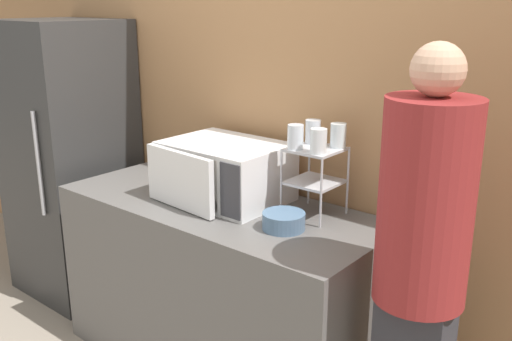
{
  "coord_description": "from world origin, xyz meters",
  "views": [
    {
      "loc": [
        1.8,
        -1.54,
        1.84
      ],
      "look_at": [
        0.21,
        0.38,
        1.09
      ],
      "focal_mm": 40.0,
      "sensor_mm": 36.0,
      "label": 1
    }
  ],
  "objects_px": {
    "glass_front_left": "(295,137)",
    "bowl": "(284,221)",
    "glass_back_left": "(313,132)",
    "glass_front_right": "(319,141)",
    "person": "(421,259)",
    "microwave": "(223,171)",
    "dish_rack": "(315,167)",
    "refrigerator": "(70,161)",
    "glass_back_right": "(338,136)"
  },
  "relations": [
    {
      "from": "microwave",
      "to": "glass_back_right",
      "type": "xyz_separation_m",
      "value": [
        0.54,
        0.18,
        0.23
      ]
    },
    {
      "from": "glass_front_right",
      "to": "glass_back_left",
      "type": "height_order",
      "value": "same"
    },
    {
      "from": "microwave",
      "to": "glass_front_left",
      "type": "height_order",
      "value": "glass_front_left"
    },
    {
      "from": "bowl",
      "to": "refrigerator",
      "type": "relative_size",
      "value": 0.11
    },
    {
      "from": "person",
      "to": "glass_back_left",
      "type": "bearing_deg",
      "value": 153.23
    },
    {
      "from": "bowl",
      "to": "person",
      "type": "relative_size",
      "value": 0.11
    },
    {
      "from": "glass_front_right",
      "to": "person",
      "type": "height_order",
      "value": "person"
    },
    {
      "from": "glass_front_left",
      "to": "bowl",
      "type": "distance_m",
      "value": 0.37
    },
    {
      "from": "dish_rack",
      "to": "bowl",
      "type": "relative_size",
      "value": 1.7
    },
    {
      "from": "dish_rack",
      "to": "glass_front_right",
      "type": "xyz_separation_m",
      "value": [
        0.06,
        -0.07,
        0.14
      ]
    },
    {
      "from": "microwave",
      "to": "person",
      "type": "distance_m",
      "value": 1.13
    },
    {
      "from": "dish_rack",
      "to": "glass_back_right",
      "type": "height_order",
      "value": "glass_back_right"
    },
    {
      "from": "dish_rack",
      "to": "glass_back_left",
      "type": "distance_m",
      "value": 0.17
    },
    {
      "from": "glass_front_left",
      "to": "glass_back_left",
      "type": "distance_m",
      "value": 0.13
    },
    {
      "from": "dish_rack",
      "to": "glass_front_left",
      "type": "bearing_deg",
      "value": -131.89
    },
    {
      "from": "glass_front_left",
      "to": "glass_back_left",
      "type": "bearing_deg",
      "value": 89.38
    },
    {
      "from": "glass_front_right",
      "to": "glass_back_right",
      "type": "bearing_deg",
      "value": 86.55
    },
    {
      "from": "glass_back_left",
      "to": "person",
      "type": "height_order",
      "value": "person"
    },
    {
      "from": "dish_rack",
      "to": "person",
      "type": "height_order",
      "value": "person"
    },
    {
      "from": "dish_rack",
      "to": "glass_front_left",
      "type": "xyz_separation_m",
      "value": [
        -0.06,
        -0.07,
        0.14
      ]
    },
    {
      "from": "person",
      "to": "refrigerator",
      "type": "distance_m",
      "value": 2.41
    },
    {
      "from": "microwave",
      "to": "glass_back_left",
      "type": "relative_size",
      "value": 5.34
    },
    {
      "from": "glass_front_right",
      "to": "person",
      "type": "distance_m",
      "value": 0.69
    },
    {
      "from": "glass_front_right",
      "to": "microwave",
      "type": "bearing_deg",
      "value": -176.39
    },
    {
      "from": "dish_rack",
      "to": "glass_front_right",
      "type": "bearing_deg",
      "value": -49.84
    },
    {
      "from": "glass_back_left",
      "to": "glass_front_right",
      "type": "bearing_deg",
      "value": -48.52
    },
    {
      "from": "glass_back_left",
      "to": "glass_front_left",
      "type": "bearing_deg",
      "value": -90.62
    },
    {
      "from": "glass_front_left",
      "to": "glass_front_right",
      "type": "xyz_separation_m",
      "value": [
        0.12,
        -0.0,
        0.0
      ]
    },
    {
      "from": "glass_back_left",
      "to": "refrigerator",
      "type": "distance_m",
      "value": 1.76
    },
    {
      "from": "glass_front_left",
      "to": "glass_back_left",
      "type": "xyz_separation_m",
      "value": [
        0.0,
        0.13,
        0.0
      ]
    },
    {
      "from": "glass_front_right",
      "to": "bowl",
      "type": "bearing_deg",
      "value": -113.04
    },
    {
      "from": "glass_front_left",
      "to": "microwave",
      "type": "bearing_deg",
      "value": -175.02
    },
    {
      "from": "glass_back_right",
      "to": "bowl",
      "type": "bearing_deg",
      "value": -103.92
    },
    {
      "from": "glass_front_right",
      "to": "refrigerator",
      "type": "height_order",
      "value": "refrigerator"
    },
    {
      "from": "dish_rack",
      "to": "refrigerator",
      "type": "distance_m",
      "value": 1.78
    },
    {
      "from": "glass_front_left",
      "to": "person",
      "type": "relative_size",
      "value": 0.06
    },
    {
      "from": "microwave",
      "to": "refrigerator",
      "type": "bearing_deg",
      "value": -178.6
    },
    {
      "from": "person",
      "to": "dish_rack",
      "type": "bearing_deg",
      "value": 155.76
    },
    {
      "from": "glass_front_left",
      "to": "bowl",
      "type": "bearing_deg",
      "value": -69.58
    },
    {
      "from": "glass_back_right",
      "to": "bowl",
      "type": "height_order",
      "value": "glass_back_right"
    },
    {
      "from": "glass_front_right",
      "to": "glass_front_left",
      "type": "bearing_deg",
      "value": 179.05
    },
    {
      "from": "glass_front_right",
      "to": "glass_back_left",
      "type": "bearing_deg",
      "value": 131.48
    },
    {
      "from": "glass_front_left",
      "to": "glass_front_right",
      "type": "relative_size",
      "value": 1.0
    },
    {
      "from": "dish_rack",
      "to": "person",
      "type": "xyz_separation_m",
      "value": [
        0.64,
        -0.29,
        -0.15
      ]
    },
    {
      "from": "refrigerator",
      "to": "microwave",
      "type": "bearing_deg",
      "value": 1.4
    },
    {
      "from": "glass_back_right",
      "to": "microwave",
      "type": "bearing_deg",
      "value": -161.68
    },
    {
      "from": "dish_rack",
      "to": "glass_front_left",
      "type": "height_order",
      "value": "glass_front_left"
    },
    {
      "from": "glass_back_right",
      "to": "bowl",
      "type": "distance_m",
      "value": 0.45
    },
    {
      "from": "microwave",
      "to": "dish_rack",
      "type": "distance_m",
      "value": 0.49
    },
    {
      "from": "glass_front_left",
      "to": "glass_back_left",
      "type": "height_order",
      "value": "same"
    }
  ]
}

